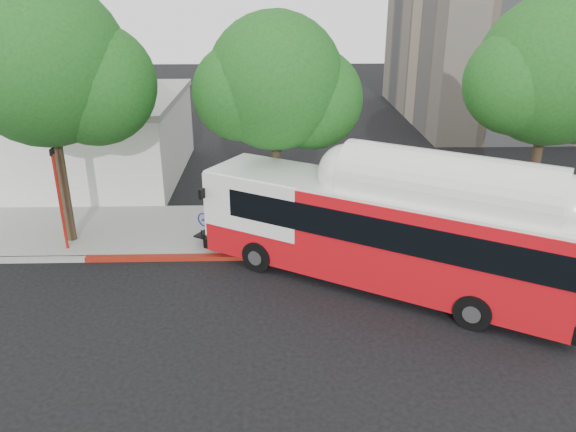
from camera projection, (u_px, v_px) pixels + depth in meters
name	position (u px, v px, depth m)	size (l,w,h in m)	color
ground	(311.00, 315.00, 17.14)	(120.00, 120.00, 0.00)	black
sidewalk	(301.00, 228.00, 23.12)	(60.00, 5.00, 0.15)	gray
curb_strip	(304.00, 256.00, 20.71)	(60.00, 0.30, 0.15)	gray
red_curb_segment	(223.00, 257.00, 20.63)	(10.00, 0.32, 0.16)	maroon
street_tree_left	(60.00, 70.00, 19.55)	(6.67, 5.80, 9.74)	#2D2116
street_tree_mid	(286.00, 87.00, 20.48)	(5.75, 5.00, 8.62)	#2D2116
street_tree_right	(562.00, 77.00, 20.42)	(6.21, 5.40, 9.18)	#2D2116
low_commercial_bldg	(23.00, 136.00, 28.91)	(16.20, 10.20, 4.25)	silver
transit_bus	(381.00, 234.00, 18.31)	(12.39, 8.64, 3.87)	red
signal_pole	(60.00, 201.00, 20.46)	(0.11, 0.38, 4.03)	#B41E13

